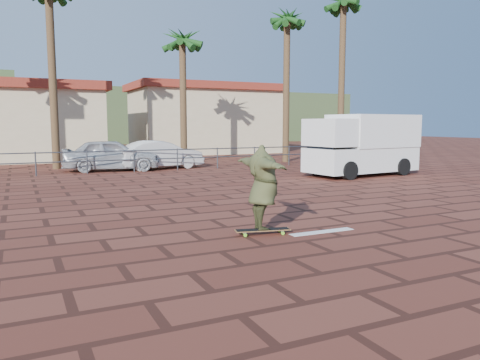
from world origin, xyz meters
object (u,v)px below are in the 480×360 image
object	(u,v)px
longboard	(263,230)
campervan	(363,144)
skateboarder	(263,187)
car_white	(160,155)
car_silver	(112,155)

from	to	relation	value
longboard	campervan	distance (m)	11.59
longboard	skateboarder	size ratio (longest dim) A/B	0.55
skateboarder	car_white	bearing A→B (deg)	-4.40
skateboarder	car_silver	world-z (taller)	skateboarder
car_silver	car_white	xyz separation A→B (m)	(2.23, 0.00, -0.06)
longboard	car_silver	distance (m)	13.91
car_silver	skateboarder	bearing A→B (deg)	-167.49
skateboarder	longboard	bearing A→B (deg)	0.00
longboard	car_white	distance (m)	14.04
skateboarder	campervan	size ratio (longest dim) A/B	0.40
car_silver	campervan	bearing A→B (deg)	-113.92
longboard	car_silver	world-z (taller)	car_silver
skateboarder	car_silver	distance (m)	13.90
skateboarder	campervan	bearing A→B (deg)	-45.73
longboard	skateboarder	distance (m)	0.83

